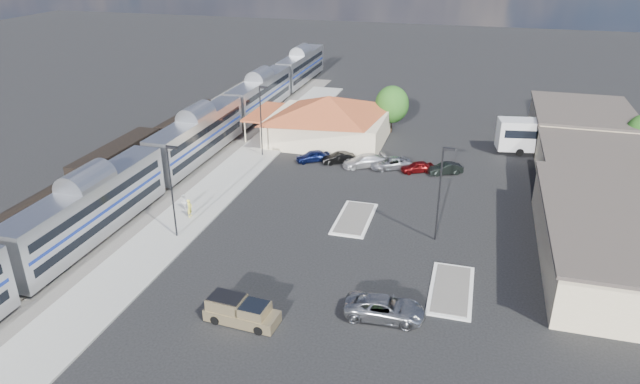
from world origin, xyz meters
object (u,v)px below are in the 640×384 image
(station_depot, at_px, (328,119))
(suv, at_px, (385,308))
(pickup_truck, at_px, (242,312))
(coach_bus, at_px, (553,135))

(station_depot, xyz_separation_m, suv, (14.10, -36.82, -2.31))
(pickup_truck, height_order, coach_bus, coach_bus)
(station_depot, bearing_deg, suv, -69.05)
(station_depot, height_order, suv, station_depot)
(pickup_truck, distance_m, coach_bus, 49.34)
(pickup_truck, distance_m, suv, 10.31)
(pickup_truck, xyz_separation_m, coach_bus, (24.23, 42.94, 1.61))
(station_depot, height_order, pickup_truck, station_depot)
(pickup_truck, relative_size, suv, 0.93)
(station_depot, distance_m, pickup_truck, 40.41)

